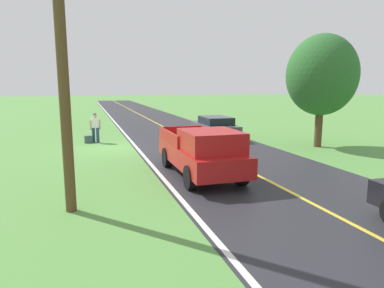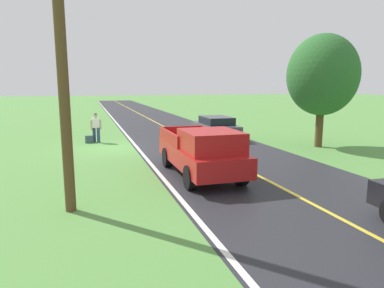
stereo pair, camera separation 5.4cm
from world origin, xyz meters
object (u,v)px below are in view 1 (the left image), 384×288
at_px(pickup_truck_passing, 203,151).
at_px(sedan_near_oncoming, 215,127).
at_px(hitchhiker_walking, 95,126).
at_px(suitcase_carried, 89,139).
at_px(tree_far_side_near, 322,75).
at_px(utility_pole_roadside, 63,69).

xyz_separation_m(pickup_truck_passing, sedan_near_oncoming, (-3.77, -8.46, -0.21)).
relative_size(pickup_truck_passing, sedan_near_oncoming, 1.22).
distance_m(pickup_truck_passing, sedan_near_oncoming, 9.27).
relative_size(hitchhiker_walking, pickup_truck_passing, 0.32).
height_order(suitcase_carried, tree_far_side_near, tree_far_side_near).
distance_m(hitchhiker_walking, tree_far_side_near, 13.06).
bearing_deg(sedan_near_oncoming, hitchhiker_walking, -5.54).
height_order(hitchhiker_walking, utility_pole_roadside, utility_pole_roadside).
height_order(hitchhiker_walking, pickup_truck_passing, pickup_truck_passing).
relative_size(hitchhiker_walking, suitcase_carried, 3.80).
bearing_deg(utility_pole_roadside, pickup_truck_passing, -153.13).
bearing_deg(utility_pole_roadside, hitchhiker_walking, -95.08).
distance_m(pickup_truck_passing, utility_pole_roadside, 5.81).
bearing_deg(sedan_near_oncoming, suitcase_carried, -4.41).
height_order(tree_far_side_near, utility_pole_roadside, utility_pole_roadside).
distance_m(suitcase_carried, pickup_truck_passing, 9.91).
bearing_deg(hitchhiker_walking, sedan_near_oncoming, 174.46).
height_order(suitcase_carried, sedan_near_oncoming, sedan_near_oncoming).
distance_m(hitchhiker_walking, suitcase_carried, 0.87).
xyz_separation_m(suitcase_carried, pickup_truck_passing, (-3.94, 9.06, 0.75)).
xyz_separation_m(pickup_truck_passing, utility_pole_roadside, (4.55, 2.30, 2.78)).
bearing_deg(utility_pole_roadside, sedan_near_oncoming, -127.67).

